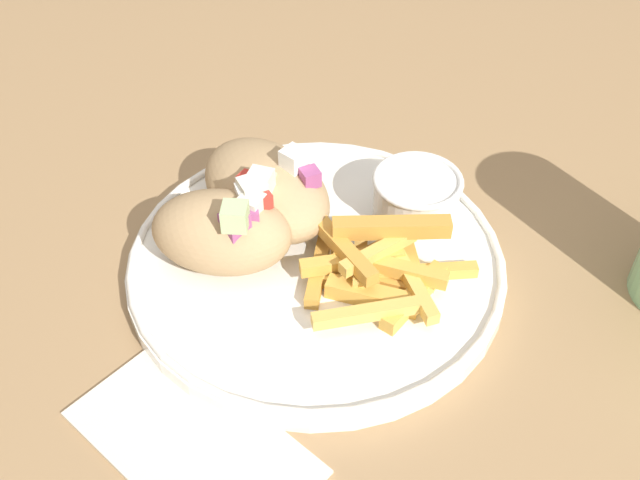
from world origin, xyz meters
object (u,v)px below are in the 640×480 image
object	(u,v)px
pita_sandwich_far	(266,188)
fries_pile	(380,268)
plate	(320,264)
sauce_ramekin	(416,196)
pita_sandwich_near	(223,231)

from	to	relation	value
pita_sandwich_far	fries_pile	xyz separation A→B (m)	(0.11, -0.01, -0.01)
plate	sauce_ramekin	xyz separation A→B (m)	(0.03, 0.08, 0.03)
plate	sauce_ramekin	distance (m)	0.09
pita_sandwich_far	sauce_ramekin	xyz separation A→B (m)	(0.10, 0.06, -0.00)
pita_sandwich_far	fries_pile	bearing A→B (deg)	14.51
plate	pita_sandwich_far	bearing A→B (deg)	164.33
sauce_ramekin	plate	bearing A→B (deg)	-112.79
fries_pile	plate	bearing A→B (deg)	-170.39
pita_sandwich_near	pita_sandwich_far	distance (m)	0.06
fries_pile	pita_sandwich_near	bearing A→B (deg)	-154.41
sauce_ramekin	fries_pile	bearing A→B (deg)	-79.97
pita_sandwich_near	sauce_ramekin	size ratio (longest dim) A/B	1.75
pita_sandwich_far	plate	bearing A→B (deg)	3.94
plate	fries_pile	bearing A→B (deg)	9.61
pita_sandwich_near	sauce_ramekin	world-z (taller)	pita_sandwich_near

